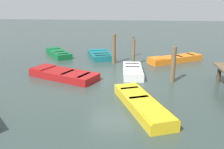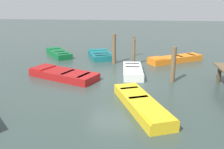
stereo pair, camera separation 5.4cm
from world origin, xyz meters
The scene contains 11 objects.
ground_plane centered at (0.00, 0.00, 0.00)m, with size 80.00×80.00×0.00m, color #33423D.
rowboat_teal centered at (-5.31, -1.51, 0.22)m, with size 2.97×2.34×0.46m.
rowboat_red centered at (-0.16, -2.79, 0.22)m, with size 2.87×4.24×0.46m.
rowboat_orange centered at (-4.70, 3.93, 0.22)m, with size 3.09×4.02×0.46m.
rowboat_yellow centered at (3.48, 1.61, 0.22)m, with size 4.23×2.57×0.46m.
rowboat_white centered at (-1.29, 1.07, 0.22)m, with size 3.11×1.33×0.46m.
rowboat_green centered at (-5.54, -4.86, 0.22)m, with size 3.15×2.75×0.46m.
mooring_piling_mid_left centered at (-0.17, 3.23, 0.96)m, with size 0.25×0.25×1.91m, color brown.
mooring_piling_center centered at (-6.16, 0.91, 0.77)m, with size 0.16×0.16×1.55m, color brown.
mooring_piling_far_left centered at (-3.55, 1.04, 0.87)m, with size 0.19×0.19×1.74m, color brown.
mooring_piling_near_right centered at (-3.79, -0.32, 1.01)m, with size 0.27×0.27×2.02m, color brown.
Camera 2 is at (12.66, 1.51, 4.27)m, focal length 39.51 mm.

